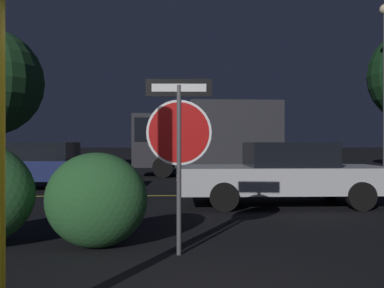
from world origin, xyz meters
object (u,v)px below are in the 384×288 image
at_px(hedge_bush_2, 96,200).
at_px(passing_car_3, 284,174).
at_px(stop_sign, 179,132).
at_px(passing_car_2, 38,166).
at_px(delivery_truck, 205,136).

relative_size(hedge_bush_2, passing_car_3, 0.29).
height_order(stop_sign, passing_car_2, stop_sign).
bearing_deg(hedge_bush_2, stop_sign, -20.38).
distance_m(passing_car_3, delivery_truck, 8.98).
bearing_deg(stop_sign, delivery_truck, 86.09).
bearing_deg(stop_sign, passing_car_3, 61.97).
height_order(stop_sign, hedge_bush_2, stop_sign).
bearing_deg(stop_sign, hedge_bush_2, 161.11).
bearing_deg(passing_car_3, stop_sign, 150.47).
xyz_separation_m(stop_sign, passing_car_3, (2.41, 4.25, -0.83)).
height_order(passing_car_2, passing_car_3, passing_car_2).
bearing_deg(delivery_truck, passing_car_3, -174.27).
bearing_deg(delivery_truck, hedge_bush_2, 167.73).
bearing_deg(stop_sign, passing_car_2, 119.92).
relative_size(stop_sign, hedge_bush_2, 1.62).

